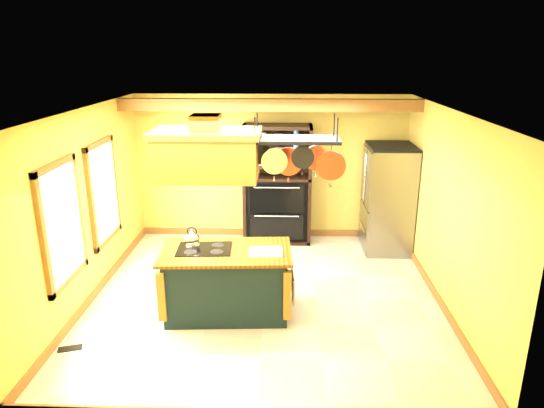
# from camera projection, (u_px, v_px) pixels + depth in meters

# --- Properties ---
(floor) EXTENTS (5.00, 5.00, 0.00)m
(floor) POSITION_uv_depth(u_px,v_px,m) (265.00, 297.00, 7.09)
(floor) COLOR beige
(floor) RESTS_ON ground
(ceiling) EXTENTS (5.00, 5.00, 0.00)m
(ceiling) POSITION_uv_depth(u_px,v_px,m) (264.00, 111.00, 6.27)
(ceiling) COLOR white
(ceiling) RESTS_ON wall_back
(wall_back) EXTENTS (5.00, 0.02, 2.70)m
(wall_back) POSITION_uv_depth(u_px,v_px,m) (271.00, 168.00, 9.06)
(wall_back) COLOR gold
(wall_back) RESTS_ON floor
(wall_front) EXTENTS (5.00, 0.02, 2.70)m
(wall_front) POSITION_uv_depth(u_px,v_px,m) (251.00, 298.00, 4.30)
(wall_front) COLOR gold
(wall_front) RESTS_ON floor
(wall_left) EXTENTS (0.02, 5.00, 2.70)m
(wall_left) POSITION_uv_depth(u_px,v_px,m) (86.00, 208.00, 6.76)
(wall_left) COLOR gold
(wall_left) RESTS_ON floor
(wall_right) EXTENTS (0.02, 5.00, 2.70)m
(wall_right) POSITION_uv_depth(u_px,v_px,m) (448.00, 211.00, 6.60)
(wall_right) COLOR gold
(wall_right) RESTS_ON floor
(ceiling_beam) EXTENTS (5.00, 0.15, 0.20)m
(ceiling_beam) POSITION_uv_depth(u_px,v_px,m) (269.00, 105.00, 7.93)
(ceiling_beam) COLOR brown
(ceiling_beam) RESTS_ON ceiling
(window_near) EXTENTS (0.06, 1.06, 1.56)m
(window_near) POSITION_uv_depth(u_px,v_px,m) (63.00, 224.00, 5.98)
(window_near) COLOR brown
(window_near) RESTS_ON wall_left
(window_far) EXTENTS (0.06, 1.06, 1.56)m
(window_far) POSITION_uv_depth(u_px,v_px,m) (104.00, 192.00, 7.32)
(window_far) COLOR brown
(window_far) RESTS_ON wall_left
(kitchen_island) EXTENTS (1.78, 1.05, 1.11)m
(kitchen_island) POSITION_uv_depth(u_px,v_px,m) (227.00, 281.00, 6.54)
(kitchen_island) COLOR black
(kitchen_island) RESTS_ON floor
(range_hood) EXTENTS (1.34, 0.76, 0.80)m
(range_hood) POSITION_uv_depth(u_px,v_px,m) (207.00, 153.00, 6.01)
(range_hood) COLOR #A26C28
(range_hood) RESTS_ON ceiling
(pot_rack) EXTENTS (1.18, 0.54, 0.78)m
(pot_rack) POSITION_uv_depth(u_px,v_px,m) (297.00, 150.00, 5.96)
(pot_rack) COLOR black
(pot_rack) RESTS_ON ceiling
(refrigerator) EXTENTS (0.80, 0.95, 1.86)m
(refrigerator) POSITION_uv_depth(u_px,v_px,m) (387.00, 201.00, 8.56)
(refrigerator) COLOR gray
(refrigerator) RESTS_ON floor
(hutch) EXTENTS (1.24, 0.56, 2.19)m
(hutch) POSITION_uv_depth(u_px,v_px,m) (277.00, 197.00, 8.98)
(hutch) COLOR black
(hutch) RESTS_ON floor
(floor_register) EXTENTS (0.30, 0.20, 0.01)m
(floor_register) POSITION_uv_depth(u_px,v_px,m) (70.00, 348.00, 5.86)
(floor_register) COLOR black
(floor_register) RESTS_ON floor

